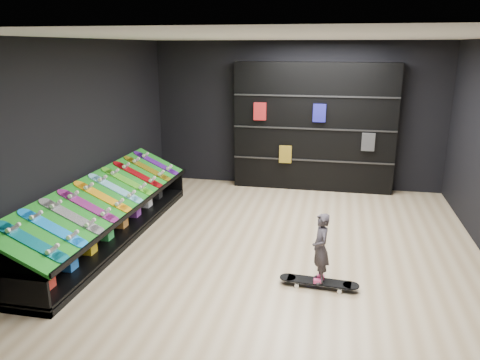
% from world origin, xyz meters
% --- Properties ---
extents(floor, '(6.00, 7.00, 0.01)m').
position_xyz_m(floor, '(0.00, 0.00, 0.00)').
color(floor, tan).
rests_on(floor, ground).
extents(ceiling, '(6.00, 7.00, 0.01)m').
position_xyz_m(ceiling, '(0.00, 0.00, 3.00)').
color(ceiling, white).
rests_on(ceiling, ground).
extents(wall_back, '(6.00, 0.02, 3.00)m').
position_xyz_m(wall_back, '(0.00, 3.50, 1.50)').
color(wall_back, black).
rests_on(wall_back, ground).
extents(wall_front, '(6.00, 0.02, 3.00)m').
position_xyz_m(wall_front, '(0.00, -3.50, 1.50)').
color(wall_front, black).
rests_on(wall_front, ground).
extents(wall_left, '(0.02, 7.00, 3.00)m').
position_xyz_m(wall_left, '(-3.00, 0.00, 1.50)').
color(wall_left, black).
rests_on(wall_left, ground).
extents(display_rack, '(0.90, 4.50, 0.50)m').
position_xyz_m(display_rack, '(-2.55, 0.00, 0.25)').
color(display_rack, black).
rests_on(display_rack, ground).
extents(turf_ramp, '(0.92, 4.50, 0.46)m').
position_xyz_m(turf_ramp, '(-2.50, 0.00, 0.71)').
color(turf_ramp, '#106A12').
rests_on(turf_ramp, display_rack).
extents(back_shelving, '(3.23, 0.38, 2.59)m').
position_xyz_m(back_shelving, '(0.38, 3.32, 1.29)').
color(back_shelving, black).
rests_on(back_shelving, ground).
extents(floor_skateboard, '(0.99, 0.28, 0.09)m').
position_xyz_m(floor_skateboard, '(0.74, -0.92, 0.05)').
color(floor_skateboard, black).
rests_on(floor_skateboard, ground).
extents(child, '(0.19, 0.23, 0.53)m').
position_xyz_m(child, '(0.74, -0.92, 0.35)').
color(child, black).
rests_on(child, floor_skateboard).
extents(display_board_0, '(0.93, 0.22, 0.50)m').
position_xyz_m(display_board_0, '(-2.49, -1.90, 0.74)').
color(display_board_0, '#0C8C99').
rests_on(display_board_0, turf_ramp).
extents(display_board_1, '(0.93, 0.22, 0.50)m').
position_xyz_m(display_board_1, '(-2.49, -1.48, 0.74)').
color(display_board_1, blue).
rests_on(display_board_1, turf_ramp).
extents(display_board_2, '(0.93, 0.22, 0.50)m').
position_xyz_m(display_board_2, '(-2.49, -1.06, 0.74)').
color(display_board_2, black).
rests_on(display_board_2, turf_ramp).
extents(display_board_3, '(0.93, 0.22, 0.50)m').
position_xyz_m(display_board_3, '(-2.49, -0.63, 0.74)').
color(display_board_3, '#2626BF').
rests_on(display_board_3, turf_ramp).
extents(display_board_4, '(0.93, 0.22, 0.50)m').
position_xyz_m(display_board_4, '(-2.49, -0.21, 0.74)').
color(display_board_4, orange).
rests_on(display_board_4, turf_ramp).
extents(display_board_5, '(0.93, 0.22, 0.50)m').
position_xyz_m(display_board_5, '(-2.49, 0.21, 0.74)').
color(display_board_5, '#0CB2E5').
rests_on(display_board_5, turf_ramp).
extents(display_board_6, '(0.93, 0.22, 0.50)m').
position_xyz_m(display_board_6, '(-2.49, 0.63, 0.74)').
color(display_board_6, green).
rests_on(display_board_6, turf_ramp).
extents(display_board_7, '(0.93, 0.22, 0.50)m').
position_xyz_m(display_board_7, '(-2.49, 1.06, 0.74)').
color(display_board_7, red).
rests_on(display_board_7, turf_ramp).
extents(display_board_8, '(0.93, 0.22, 0.50)m').
position_xyz_m(display_board_8, '(-2.49, 1.48, 0.74)').
color(display_board_8, yellow).
rests_on(display_board_8, turf_ramp).
extents(display_board_9, '(0.93, 0.22, 0.50)m').
position_xyz_m(display_board_9, '(-2.49, 1.90, 0.74)').
color(display_board_9, purple).
rests_on(display_board_9, turf_ramp).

